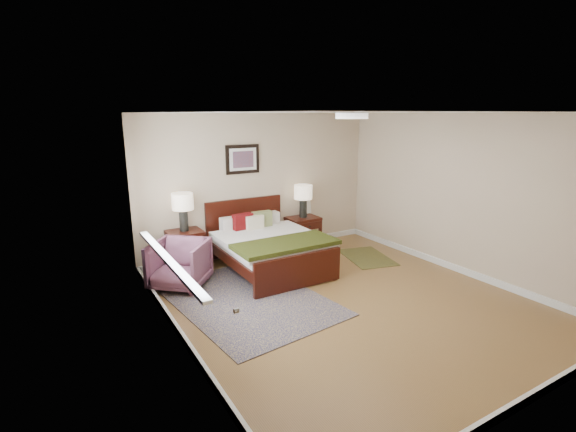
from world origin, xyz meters
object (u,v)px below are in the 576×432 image
at_px(nightstand_right, 303,229).
at_px(lamp_left, 183,205).
at_px(nightstand_left, 185,239).
at_px(bed, 268,242).
at_px(lamp_right, 303,195).
at_px(armchair, 179,264).
at_px(rug_persian, 247,299).

xyz_separation_m(nightstand_right, lamp_left, (-2.27, 0.01, 0.72)).
relative_size(nightstand_left, nightstand_right, 1.10).
xyz_separation_m(bed, nightstand_right, (1.12, 0.68, -0.11)).
bearing_deg(nightstand_left, nightstand_right, 0.23).
bearing_deg(nightstand_left, lamp_right, 0.55).
bearing_deg(nightstand_left, lamp_left, 90.00).
height_order(bed, nightstand_left, bed).
distance_m(lamp_left, armchair, 1.03).
bearing_deg(armchair, nightstand_right, 54.83).
bearing_deg(bed, rug_persian, -132.26).
bearing_deg(lamp_left, rug_persian, -77.13).
xyz_separation_m(bed, lamp_right, (1.12, 0.69, 0.55)).
bearing_deg(bed, nightstand_right, 31.21).
relative_size(bed, rug_persian, 0.75).
bearing_deg(nightstand_right, armchair, -165.75).
xyz_separation_m(nightstand_right, lamp_right, (-0.00, 0.01, 0.66)).
bearing_deg(lamp_right, rug_persian, -140.74).
relative_size(lamp_left, armchair, 0.79).
bearing_deg(rug_persian, nightstand_right, 32.65).
distance_m(nightstand_right, rug_persian, 2.49).
distance_m(nightstand_left, armchair, 0.73).
height_order(bed, lamp_left, lamp_left).
distance_m(bed, rug_persian, 1.27).
distance_m(bed, lamp_right, 1.43).
relative_size(armchair, rug_persian, 0.31).
xyz_separation_m(lamp_left, lamp_right, (2.27, 0.00, -0.07)).
distance_m(lamp_right, rug_persian, 2.67).
relative_size(nightstand_right, rug_persian, 0.24).
xyz_separation_m(lamp_left, armchair, (-0.30, -0.67, -0.73)).
xyz_separation_m(nightstand_right, rug_persian, (-1.92, -1.55, -0.35)).
relative_size(nightstand_left, rug_persian, 0.26).
bearing_deg(nightstand_left, bed, -30.26).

